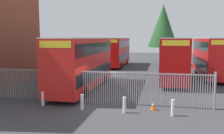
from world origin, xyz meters
name	(u,v)px	position (x,y,z in m)	size (l,w,h in m)	color
ground_plane	(120,82)	(0.00, 8.00, 0.00)	(100.00, 100.00, 0.00)	#3D3D42
palisade_fence	(91,86)	(-0.61, 0.00, 1.18)	(15.86, 0.14, 2.35)	gray
double_decker_bus_near_gate	(83,61)	(-2.52, 4.02, 2.42)	(2.54, 10.81, 4.42)	red
double_decker_bus_behind_fence_left	(211,56)	(9.44, 13.16, 2.42)	(2.54, 10.81, 4.42)	red
double_decker_bus_behind_fence_right	(172,57)	(5.09, 9.81, 2.42)	(2.54, 10.81, 4.42)	#B70C0C
double_decker_bus_far_back	(117,51)	(-2.82, 21.48, 2.42)	(2.54, 10.81, 4.42)	#B70C0C
bollard_near_left	(43,99)	(-3.49, -1.35, 0.47)	(0.20, 0.20, 0.95)	silver
bollard_center_front	(82,102)	(-0.71, -1.67, 0.47)	(0.20, 0.20, 0.95)	silver
bollard_near_right	(124,105)	(1.93, -1.75, 0.47)	(0.20, 0.20, 0.95)	silver
bollard_far_right	(173,108)	(4.70, -1.75, 0.47)	(0.20, 0.20, 0.95)	silver
traffic_cone_by_gate	(153,105)	(3.58, -0.83, 0.29)	(0.34, 0.34, 0.59)	orange
tree_tall_back	(163,26)	(4.16, 24.18, 6.31)	(4.72, 4.72, 9.69)	#4C3823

